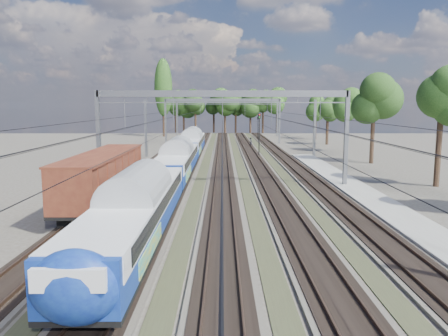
{
  "coord_description": "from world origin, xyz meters",
  "views": [
    {
      "loc": [
        0.01,
        -10.42,
        7.63
      ],
      "look_at": [
        0.12,
        23.23,
        2.8
      ],
      "focal_mm": 35.0,
      "sensor_mm": 36.0,
      "label": 1
    }
  ],
  "objects_px": {
    "freight_boxcar": "(103,176)",
    "signal_far": "(258,125)",
    "worker": "(251,142)",
    "signal_near": "(259,129)",
    "emu_train": "(177,157)"
  },
  "relations": [
    {
      "from": "signal_near",
      "to": "signal_far",
      "type": "height_order",
      "value": "signal_near"
    },
    {
      "from": "freight_boxcar",
      "to": "signal_near",
      "type": "bearing_deg",
      "value": 66.25
    },
    {
      "from": "signal_far",
      "to": "freight_boxcar",
      "type": "bearing_deg",
      "value": -123.94
    },
    {
      "from": "worker",
      "to": "signal_far",
      "type": "xyz_separation_m",
      "value": [
        2.57,
        16.26,
        2.42
      ]
    },
    {
      "from": "emu_train",
      "to": "worker",
      "type": "distance_m",
      "value": 39.27
    },
    {
      "from": "freight_boxcar",
      "to": "worker",
      "type": "relative_size",
      "value": 8.68
    },
    {
      "from": "emu_train",
      "to": "freight_boxcar",
      "type": "bearing_deg",
      "value": -113.36
    },
    {
      "from": "freight_boxcar",
      "to": "signal_far",
      "type": "distance_m",
      "value": 66.84
    },
    {
      "from": "emu_train",
      "to": "signal_near",
      "type": "relative_size",
      "value": 9.67
    },
    {
      "from": "worker",
      "to": "signal_near",
      "type": "xyz_separation_m",
      "value": [
        0.21,
        -15.44,
        3.2
      ]
    },
    {
      "from": "signal_near",
      "to": "signal_far",
      "type": "xyz_separation_m",
      "value": [
        2.36,
        31.7,
        -0.79
      ]
    },
    {
      "from": "signal_near",
      "to": "freight_boxcar",
      "type": "bearing_deg",
      "value": -132.83
    },
    {
      "from": "emu_train",
      "to": "signal_near",
      "type": "distance_m",
      "value": 24.72
    },
    {
      "from": "signal_near",
      "to": "signal_far",
      "type": "relative_size",
      "value": 1.24
    },
    {
      "from": "freight_boxcar",
      "to": "signal_far",
      "type": "relative_size",
      "value": 2.93
    }
  ]
}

